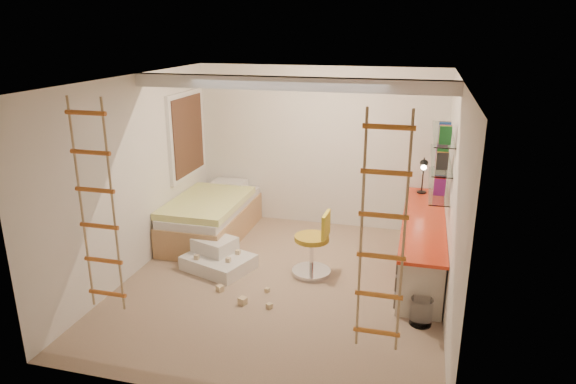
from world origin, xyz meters
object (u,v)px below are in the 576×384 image
(bed, at_px, (212,217))
(play_platform, at_px, (218,257))
(desk, at_px, (422,242))
(swivel_chair, at_px, (314,252))

(bed, height_order, play_platform, bed)
(desk, bearing_deg, play_platform, -166.72)
(bed, xyz_separation_m, play_platform, (0.50, -1.00, -0.18))
(swivel_chair, bearing_deg, desk, 19.83)
(bed, bearing_deg, play_platform, -63.60)
(desk, relative_size, bed, 1.40)
(bed, bearing_deg, desk, -6.49)
(play_platform, bearing_deg, bed, 116.40)
(play_platform, bearing_deg, desk, 13.28)
(desk, xyz_separation_m, play_platform, (-2.70, -0.64, -0.25))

